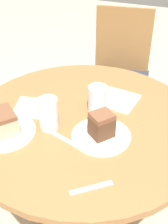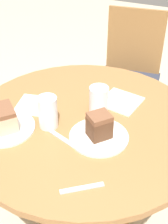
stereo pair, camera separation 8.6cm
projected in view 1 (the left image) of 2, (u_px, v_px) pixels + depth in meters
ground_plane at (84, 220)px, 1.75m from camera, size 8.00×8.00×0.00m
table at (84, 150)px, 1.44m from camera, size 1.01×1.01×0.71m
chair at (119, 74)px, 2.17m from camera, size 0.45×0.45×0.89m
plate_near at (101, 136)px, 1.24m from camera, size 0.24×0.24×0.01m
plate_far at (6, 132)px, 1.26m from camera, size 0.24×0.24×0.01m
cake_slice_near at (102, 125)px, 1.20m from camera, size 0.11×0.11×0.10m
cake_slice_far at (4, 122)px, 1.23m from camera, size 0.15×0.14×0.09m
glass_lemonade at (49, 116)px, 1.25m from camera, size 0.08×0.08×0.14m
glass_water at (98, 101)px, 1.35m from camera, size 0.08×0.08×0.12m
napkin_stack at (118, 100)px, 1.45m from camera, size 0.19×0.19×0.01m
fork at (65, 139)px, 1.22m from camera, size 0.18×0.08×0.00m
spoon at (91, 188)px, 1.03m from camera, size 0.13×0.11×0.00m
napkin_side at (32, 107)px, 1.40m from camera, size 0.18×0.18×0.01m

